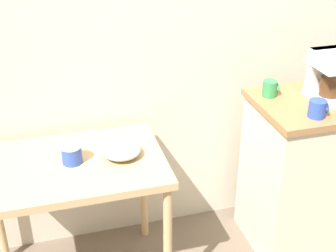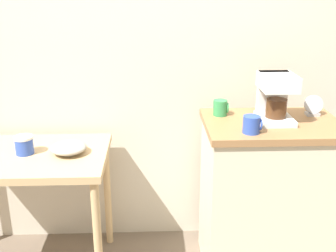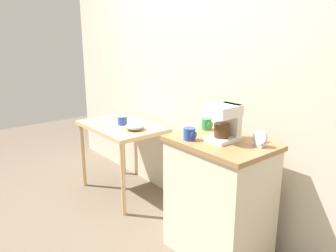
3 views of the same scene
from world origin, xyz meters
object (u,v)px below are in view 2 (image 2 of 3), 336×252
at_px(bowl_stoneware, 69,148).
at_px(canister_enamel, 24,145).
at_px(table_clock, 313,107).
at_px(mug_blue, 252,124).
at_px(mug_tall_green, 221,108).
at_px(coffee_maker, 275,95).

relative_size(bowl_stoneware, canister_enamel, 1.92).
height_order(canister_enamel, table_clock, table_clock).
distance_m(mug_blue, table_clock, 0.49).
distance_m(mug_tall_green, mug_blue, 0.31).
relative_size(bowl_stoneware, mug_blue, 2.09).
height_order(canister_enamel, coffee_maker, coffee_maker).
xyz_separation_m(canister_enamel, mug_tall_green, (1.08, 0.11, 0.16)).
bearing_deg(table_clock, canister_enamel, -176.81).
bearing_deg(mug_tall_green, bowl_stoneware, -171.83).
relative_size(canister_enamel, coffee_maker, 0.39).
height_order(mug_tall_green, mug_blue, same).
distance_m(canister_enamel, coffee_maker, 1.38).
height_order(coffee_maker, mug_blue, coffee_maker).
height_order(coffee_maker, table_clock, coffee_maker).
height_order(mug_blue, table_clock, table_clock).
relative_size(canister_enamel, table_clock, 0.86).
relative_size(mug_blue, table_clock, 0.79).
height_order(canister_enamel, mug_tall_green, mug_tall_green).
bearing_deg(coffee_maker, canister_enamel, -179.49).
bearing_deg(canister_enamel, mug_blue, -8.40).
xyz_separation_m(canister_enamel, coffee_maker, (1.36, 0.01, 0.26)).
relative_size(bowl_stoneware, table_clock, 1.66).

